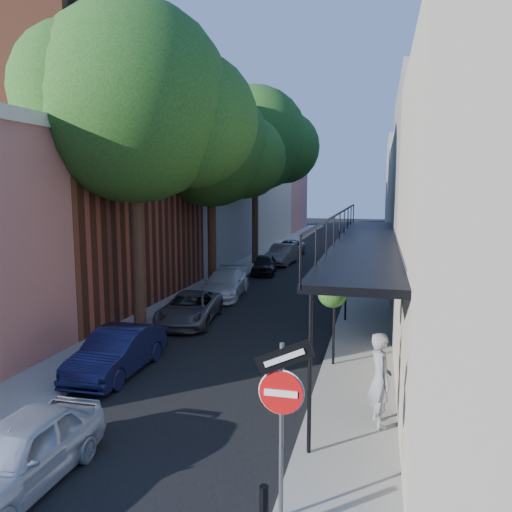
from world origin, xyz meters
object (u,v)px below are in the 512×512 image
Objects in this scene: parked_car_b at (117,352)px; parked_car_c at (190,308)px; pedestrian at (380,379)px; bollard at (264,512)px; oak_near at (148,108)px; parked_car_e at (264,264)px; parked_car_a at (19,454)px; sign_post at (282,400)px; parked_car_f at (282,254)px; oak_far at (262,141)px; parked_car_g at (290,248)px; parked_car_d at (225,284)px; oak_mid at (220,150)px.

parked_car_c is (-0.01, 5.45, -0.05)m from parked_car_b.
parked_car_b is at bearing 59.02° from pedestrian.
bollard is 0.07× the size of oak_near.
parked_car_e is (1.15, 12.75, -7.30)m from oak_near.
parked_car_b is at bearing 101.52° from parked_car_a.
sign_post reaches higher than parked_car_a.
pedestrian is (6.50, -22.59, 0.45)m from parked_car_f.
oak_near reaches higher than parked_car_a.
parked_car_e reaches higher than bollard.
parked_car_g is (1.15, 4.32, -7.67)m from oak_far.
parked_car_d is at bearing 82.77° from oak_near.
oak_mid reaches higher than sign_post.
oak_mid reaches higher than parked_car_c.
pedestrian is (1.60, 4.00, 0.61)m from bollard.
oak_mid is 14.89m from parked_car_g.
parked_car_f is at bearing 80.26° from oak_mid.
sign_post is 0.29× the size of oak_mid.
oak_far is at bearing 86.42° from parked_car_c.
oak_far is 5.87× the size of pedestrian.
oak_far is at bearing 96.96° from parked_car_e.
oak_far reaches higher than sign_post.
pedestrian reaches higher than parked_car_f.
parked_car_f reaches higher than parked_car_g.
sign_post is 12.09m from parked_car_c.
oak_near reaches higher than pedestrian.
parked_car_b is 0.93× the size of parked_car_f.
oak_mid reaches higher than pedestrian.
oak_near is 2.69× the size of parked_car_g.
parked_car_f reaches higher than bollard.
parked_car_f is (0.70, 10.78, 0.05)m from parked_car_d.
parked_car_e is at bearing 1.98° from pedestrian.
parked_car_c is 0.95× the size of parked_car_d.
oak_far is (0.01, 17.01, 0.38)m from oak_near.
oak_near is at bearing -89.77° from parked_car_f.
sign_post is at bearing -76.09° from oak_far.
oak_far is 2.71× the size of parked_car_d.
sign_post is 0.72× the size of parked_car_f.
parked_car_d is 1.28× the size of parked_car_e.
bollard is 0.19× the size of parked_car_c.
pedestrian is (6.80, -27.09, 0.54)m from parked_car_g.
bollard is at bearing -81.61° from parked_car_g.
parked_car_a is 0.86× the size of parked_car_g.
parked_car_f reaches higher than parked_car_c.
bollard is 31.52m from parked_car_g.
pedestrian is at bearing -51.49° from parked_car_c.
parked_car_b is 7.29m from pedestrian.
parked_car_f is (-5.06, 26.12, -1.35)m from sign_post.
pedestrian is at bearing -77.74° from parked_car_e.
oak_far is (0.06, 9.04, 1.20)m from oak_mid.
pedestrian is at bearing -59.72° from oak_mid.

